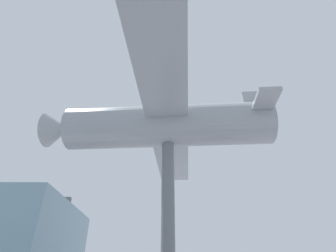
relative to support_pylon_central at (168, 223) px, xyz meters
name	(u,v)px	position (x,y,z in m)	size (l,w,h in m)	color
support_pylon_central	(168,223)	(0.00, 0.00, 0.00)	(0.60, 0.60, 7.45)	slate
suspended_airplane	(162,126)	(0.03, 0.33, 4.82)	(16.08, 12.17, 3.06)	#93999E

